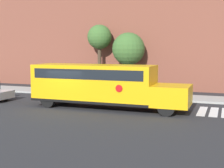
{
  "coord_description": "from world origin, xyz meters",
  "views": [
    {
      "loc": [
        9.87,
        -18.09,
        3.87
      ],
      "look_at": [
        2.65,
        1.28,
        1.57
      ],
      "focal_mm": 50.0,
      "sensor_mm": 36.0,
      "label": 1
    }
  ],
  "objects": [
    {
      "name": "building_backdrop",
      "position": [
        0.0,
        13.0,
        5.26
      ],
      "size": [
        32.0,
        4.0,
        10.52
      ],
      "color": "brown",
      "rests_on": "ground"
    },
    {
      "name": "sidewalk_strip",
      "position": [
        0.0,
        6.5,
        0.07
      ],
      "size": [
        44.0,
        3.0,
        0.15
      ],
      "color": "#9E9E99",
      "rests_on": "ground"
    },
    {
      "name": "tree_near_sidewalk",
      "position": [
        -1.86,
        9.91,
        4.95
      ],
      "size": [
        2.35,
        2.35,
        6.25
      ],
      "color": "#423323",
      "rests_on": "ground"
    },
    {
      "name": "school_bus",
      "position": [
        2.05,
        0.78,
        1.64
      ],
      "size": [
        10.38,
        2.57,
        2.86
      ],
      "color": "#EAA80F",
      "rests_on": "ground"
    },
    {
      "name": "tree_far_sidewalk",
      "position": [
        1.15,
        9.66,
        3.89
      ],
      "size": [
        3.03,
        3.03,
        5.44
      ],
      "color": "#423323",
      "rests_on": "ground"
    },
    {
      "name": "ground_plane",
      "position": [
        0.0,
        0.0,
        0.0
      ],
      "size": [
        60.0,
        60.0,
        0.0
      ],
      "primitive_type": "plane",
      "color": "#28282B"
    }
  ]
}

